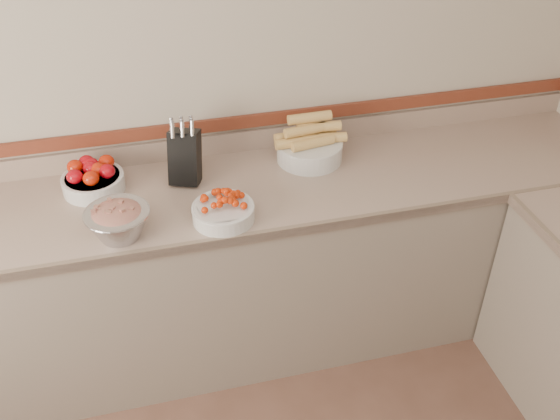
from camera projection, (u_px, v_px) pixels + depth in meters
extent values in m
plane|color=#B6A996|center=(162.00, 77.00, 2.63)|extent=(4.00, 0.00, 4.00)
cube|color=gray|center=(181.00, 201.00, 2.62)|extent=(4.00, 0.65, 0.04)
cube|color=gray|center=(190.00, 280.00, 2.89)|extent=(4.00, 0.63, 0.86)
cube|color=#76614F|center=(191.00, 247.00, 2.38)|extent=(4.00, 0.02, 0.04)
cube|color=gray|center=(171.00, 150.00, 2.83)|extent=(4.00, 0.02, 0.10)
cube|color=maroon|center=(168.00, 131.00, 2.77)|extent=(4.00, 0.02, 0.06)
cube|color=black|center=(185.00, 157.00, 2.65)|extent=(0.17, 0.19, 0.25)
cylinder|color=silver|center=(173.00, 131.00, 2.54)|extent=(0.03, 0.03, 0.06)
cylinder|color=silver|center=(182.00, 129.00, 2.54)|extent=(0.03, 0.03, 0.06)
cylinder|color=silver|center=(192.00, 128.00, 2.55)|extent=(0.03, 0.03, 0.06)
cylinder|color=silver|center=(172.00, 128.00, 2.56)|extent=(0.03, 0.03, 0.06)
cylinder|color=silver|center=(182.00, 127.00, 2.56)|extent=(0.03, 0.03, 0.06)
cylinder|color=silver|center=(191.00, 125.00, 2.57)|extent=(0.03, 0.03, 0.06)
cylinder|color=silver|center=(171.00, 125.00, 2.57)|extent=(0.03, 0.03, 0.06)
cylinder|color=silver|center=(181.00, 124.00, 2.58)|extent=(0.03, 0.03, 0.06)
cylinder|color=silver|center=(191.00, 123.00, 2.59)|extent=(0.03, 0.03, 0.06)
cylinder|color=silver|center=(94.00, 183.00, 2.64)|extent=(0.26, 0.26, 0.07)
torus|color=silver|center=(92.00, 177.00, 2.62)|extent=(0.26, 0.26, 0.01)
cylinder|color=white|center=(92.00, 177.00, 2.62)|extent=(0.23, 0.23, 0.01)
ellipsoid|color=#AA0610|center=(75.00, 177.00, 2.56)|extent=(0.07, 0.07, 0.06)
ellipsoid|color=#BA1D06|center=(91.00, 178.00, 2.55)|extent=(0.07, 0.07, 0.06)
ellipsoid|color=#AA0610|center=(107.00, 171.00, 2.59)|extent=(0.07, 0.07, 0.06)
ellipsoid|color=#BA1D06|center=(75.00, 167.00, 2.62)|extent=(0.07, 0.07, 0.06)
ellipsoid|color=#AA0610|center=(91.00, 169.00, 2.61)|extent=(0.07, 0.07, 0.06)
ellipsoid|color=#BA1D06|center=(106.00, 162.00, 2.65)|extent=(0.07, 0.07, 0.06)
ellipsoid|color=#AA0610|center=(87.00, 162.00, 2.65)|extent=(0.07, 0.07, 0.06)
ellipsoid|color=#BA1D06|center=(98.00, 170.00, 2.60)|extent=(0.07, 0.07, 0.06)
ellipsoid|color=#AA0610|center=(91.00, 165.00, 2.63)|extent=(0.07, 0.07, 0.06)
cylinder|color=silver|center=(223.00, 213.00, 2.47)|extent=(0.25, 0.25, 0.06)
torus|color=silver|center=(223.00, 207.00, 2.45)|extent=(0.25, 0.25, 0.01)
cylinder|color=white|center=(223.00, 207.00, 2.45)|extent=(0.22, 0.22, 0.01)
sphere|color=red|center=(214.00, 206.00, 2.40)|extent=(0.03, 0.03, 0.03)
sphere|color=red|center=(219.00, 196.00, 2.42)|extent=(0.03, 0.03, 0.03)
sphere|color=red|center=(223.00, 197.00, 2.42)|extent=(0.03, 0.03, 0.03)
sphere|color=red|center=(235.00, 201.00, 2.42)|extent=(0.03, 0.03, 0.03)
sphere|color=red|center=(235.00, 203.00, 2.41)|extent=(0.03, 0.03, 0.03)
sphere|color=red|center=(223.00, 194.00, 2.41)|extent=(0.03, 0.03, 0.03)
sphere|color=red|center=(236.00, 199.00, 2.43)|extent=(0.03, 0.03, 0.03)
sphere|color=red|center=(220.00, 196.00, 2.43)|extent=(0.03, 0.03, 0.03)
sphere|color=red|center=(218.00, 191.00, 2.50)|extent=(0.03, 0.03, 0.03)
sphere|color=red|center=(228.00, 195.00, 2.43)|extent=(0.03, 0.03, 0.03)
sphere|color=red|center=(214.00, 198.00, 2.42)|extent=(0.03, 0.03, 0.03)
sphere|color=red|center=(210.00, 199.00, 2.43)|extent=(0.03, 0.03, 0.03)
sphere|color=red|center=(232.00, 195.00, 2.45)|extent=(0.03, 0.03, 0.03)
sphere|color=red|center=(240.00, 205.00, 2.42)|extent=(0.03, 0.03, 0.03)
sphere|color=red|center=(235.00, 213.00, 2.38)|extent=(0.03, 0.03, 0.03)
sphere|color=red|center=(237.00, 202.00, 2.42)|extent=(0.03, 0.03, 0.03)
sphere|color=red|center=(236.00, 194.00, 2.47)|extent=(0.03, 0.03, 0.03)
sphere|color=red|center=(224.00, 195.00, 2.41)|extent=(0.03, 0.03, 0.03)
sphere|color=red|center=(220.00, 194.00, 2.43)|extent=(0.03, 0.03, 0.03)
sphere|color=red|center=(203.00, 205.00, 2.42)|extent=(0.03, 0.03, 0.03)
sphere|color=red|center=(214.00, 192.00, 2.49)|extent=(0.03, 0.03, 0.03)
sphere|color=red|center=(226.00, 195.00, 2.43)|extent=(0.03, 0.03, 0.03)
sphere|color=red|center=(221.00, 197.00, 2.41)|extent=(0.03, 0.03, 0.03)
sphere|color=red|center=(204.00, 199.00, 2.45)|extent=(0.03, 0.03, 0.03)
sphere|color=red|center=(228.00, 191.00, 2.48)|extent=(0.03, 0.03, 0.03)
sphere|color=red|center=(228.00, 195.00, 2.43)|extent=(0.03, 0.03, 0.03)
sphere|color=red|center=(216.00, 208.00, 2.39)|extent=(0.03, 0.03, 0.03)
sphere|color=red|center=(228.00, 197.00, 2.42)|extent=(0.03, 0.03, 0.03)
sphere|color=red|center=(215.00, 192.00, 2.49)|extent=(0.03, 0.03, 0.03)
sphere|color=red|center=(223.00, 198.00, 2.41)|extent=(0.03, 0.03, 0.03)
sphere|color=red|center=(234.00, 212.00, 2.39)|extent=(0.03, 0.03, 0.03)
sphere|color=red|center=(226.00, 205.00, 2.40)|extent=(0.03, 0.03, 0.03)
sphere|color=red|center=(215.00, 192.00, 2.49)|extent=(0.03, 0.03, 0.03)
sphere|color=red|center=(214.00, 194.00, 2.44)|extent=(0.03, 0.03, 0.03)
sphere|color=red|center=(230.00, 197.00, 2.44)|extent=(0.03, 0.03, 0.03)
sphere|color=red|center=(211.00, 194.00, 2.48)|extent=(0.03, 0.03, 0.03)
sphere|color=red|center=(226.00, 191.00, 2.49)|extent=(0.03, 0.03, 0.03)
sphere|color=red|center=(218.00, 197.00, 2.42)|extent=(0.03, 0.03, 0.03)
sphere|color=red|center=(227.00, 191.00, 2.49)|extent=(0.03, 0.03, 0.03)
cylinder|color=silver|center=(310.00, 151.00, 2.83)|extent=(0.30, 0.30, 0.09)
torus|color=silver|center=(310.00, 143.00, 2.81)|extent=(0.30, 0.30, 0.01)
cylinder|color=tan|center=(297.00, 142.00, 2.77)|extent=(0.20, 0.05, 0.05)
cylinder|color=tan|center=(313.00, 143.00, 2.76)|extent=(0.20, 0.08, 0.05)
cylinder|color=tan|center=(325.00, 138.00, 2.80)|extent=(0.20, 0.07, 0.05)
cylinder|color=tan|center=(296.00, 135.00, 2.81)|extent=(0.20, 0.06, 0.05)
cylinder|color=tan|center=(314.00, 132.00, 2.84)|extent=(0.20, 0.08, 0.05)
cylinder|color=tan|center=(306.00, 130.00, 2.76)|extent=(0.20, 0.07, 0.05)
cylinder|color=tan|center=(319.00, 127.00, 2.79)|extent=(0.20, 0.06, 0.05)
cylinder|color=tan|center=(310.00, 118.00, 2.77)|extent=(0.20, 0.05, 0.05)
cylinder|color=#B2B2BA|center=(119.00, 224.00, 2.37)|extent=(0.25, 0.25, 0.12)
torus|color=#B2B2BA|center=(117.00, 213.00, 2.34)|extent=(0.25, 0.25, 0.01)
ellipsoid|color=#9F124D|center=(117.00, 215.00, 2.34)|extent=(0.20, 0.20, 0.07)
cube|color=#9F124D|center=(113.00, 209.00, 2.32)|extent=(0.02, 0.02, 0.02)
cube|color=#90A34F|center=(109.00, 213.00, 2.30)|extent=(0.02, 0.02, 0.02)
cube|color=#9F124D|center=(122.00, 212.00, 2.33)|extent=(0.02, 0.02, 0.02)
cube|color=#90A34F|center=(112.00, 216.00, 2.31)|extent=(0.02, 0.02, 0.02)
cube|color=#9F124D|center=(107.00, 212.00, 2.31)|extent=(0.02, 0.02, 0.02)
cube|color=#90A34F|center=(121.00, 203.00, 2.36)|extent=(0.02, 0.02, 0.02)
cube|color=#9F124D|center=(100.00, 210.00, 2.33)|extent=(0.02, 0.02, 0.02)
cube|color=#90A34F|center=(93.00, 212.00, 2.32)|extent=(0.02, 0.02, 0.02)
cube|color=#9F124D|center=(122.00, 211.00, 2.31)|extent=(0.02, 0.02, 0.02)
cube|color=#90A34F|center=(132.00, 210.00, 2.33)|extent=(0.02, 0.02, 0.02)
cube|color=#9F124D|center=(116.00, 211.00, 2.33)|extent=(0.02, 0.02, 0.02)
cube|color=#90A34F|center=(96.00, 208.00, 2.34)|extent=(0.02, 0.02, 0.02)
cube|color=#9F124D|center=(121.00, 203.00, 2.35)|extent=(0.02, 0.02, 0.02)
cube|color=#90A34F|center=(109.00, 200.00, 2.37)|extent=(0.02, 0.02, 0.02)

